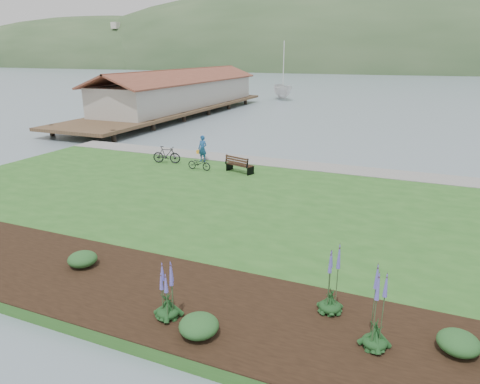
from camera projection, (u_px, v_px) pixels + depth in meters
The scene contains 18 objects.
ground at pixel (249, 202), 21.96m from camera, with size 600.00×600.00×0.00m, color slate.
lawn at pixel (233, 211), 20.15m from camera, with size 34.00×20.00×0.40m, color #285D20.
shoreline_path at pixel (288, 164), 27.87m from camera, with size 34.00×2.20×0.03m, color gray.
garden_bed at pixel (219, 308), 12.15m from camera, with size 24.00×4.40×0.04m, color black.
far_hillside at pixel (462, 72), 163.38m from camera, with size 580.00×80.00×38.00m, color #334F2C, non-canonical shape.
pier_pavilion at pixel (181, 92), 52.63m from camera, with size 8.00×36.00×5.40m.
park_bench at pixel (239, 164), 25.68m from camera, with size 1.85×1.19×1.07m.
person at pixel (203, 146), 28.22m from camera, with size 0.74×0.51×2.04m, color #1E4E8D.
bicycle_a at pixel (199, 163), 26.36m from camera, with size 1.56×0.54×0.82m, color black.
bicycle_b at pixel (167, 155), 27.93m from camera, with size 1.85×0.54×1.12m, color black.
sailboat at pixel (282, 100), 69.54m from camera, with size 10.95×11.15×28.86m, color silver.
pannier at pixel (198, 152), 30.61m from camera, with size 0.17×0.26×0.28m, color gold.
echium_0 at pixel (167, 293), 11.47m from camera, with size 0.62×0.62×1.80m.
echium_1 at pixel (332, 283), 11.67m from camera, with size 0.62×0.62×2.33m.
echium_2 at pixel (377, 316), 10.23m from camera, with size 0.62×0.62×2.31m.
shrub_0 at pixel (82, 259), 14.44m from camera, with size 0.97×0.97×0.49m, color #1E4C21.
shrub_1 at pixel (199, 326), 10.90m from camera, with size 1.03×1.03×0.52m, color #1E4C21.
shrub_2 at pixel (458, 343), 10.28m from camera, with size 1.00×1.00×0.50m, color #1E4C21.
Camera 1 is at (7.64, -19.25, 7.34)m, focal length 32.00 mm.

